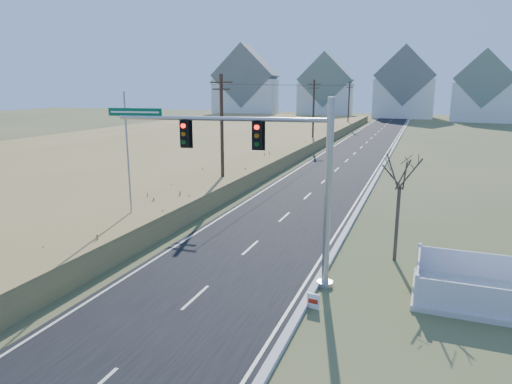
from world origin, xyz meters
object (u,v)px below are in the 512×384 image
(traffic_signal_mast, at_px, (281,174))
(bare_tree, at_px, (401,170))
(fence_enclosure, at_px, (491,295))
(flagpole, at_px, (129,180))
(open_sign, at_px, (313,301))

(traffic_signal_mast, height_order, bare_tree, traffic_signal_mast)
(traffic_signal_mast, relative_size, bare_tree, 1.76)
(fence_enclosure, bearing_deg, traffic_signal_mast, -171.41)
(flagpole, xyz_separation_m, bare_tree, (14.01, 1.06, 1.26))
(open_sign, relative_size, bare_tree, 0.11)
(fence_enclosure, distance_m, flagpole, 18.15)
(traffic_signal_mast, height_order, open_sign, traffic_signal_mast)
(traffic_signal_mast, bearing_deg, open_sign, -51.80)
(fence_enclosure, bearing_deg, bare_tree, 140.85)
(traffic_signal_mast, relative_size, flagpole, 1.22)
(bare_tree, bearing_deg, traffic_signal_mast, -135.74)
(fence_enclosure, xyz_separation_m, bare_tree, (-3.78, 3.16, 4.13))
(open_sign, bearing_deg, fence_enclosure, 31.90)
(fence_enclosure, bearing_deg, flagpole, 174.02)
(open_sign, distance_m, bare_tree, 7.79)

